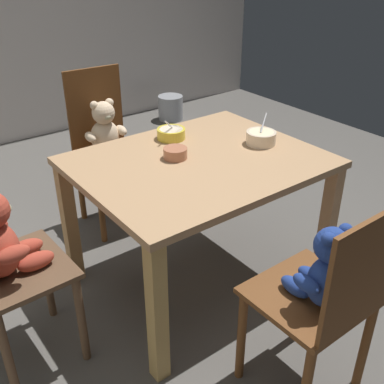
% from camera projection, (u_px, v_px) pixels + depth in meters
% --- Properties ---
extents(ground_plane, '(5.20, 5.20, 0.04)m').
position_uv_depth(ground_plane, '(198.00, 281.00, 2.52)').
color(ground_plane, '#53504B').
extents(dining_table, '(1.12, 0.90, 0.71)m').
position_uv_depth(dining_table, '(198.00, 179.00, 2.23)').
color(dining_table, tan).
rests_on(dining_table, ground_plane).
extents(teddy_chair_near_left, '(0.38, 0.42, 0.94)m').
position_uv_depth(teddy_chair_near_left, '(1.00, 252.00, 1.77)').
color(teddy_chair_near_left, brown).
rests_on(teddy_chair_near_left, ground_plane).
extents(teddy_chair_near_front, '(0.41, 0.39, 0.89)m').
position_uv_depth(teddy_chair_near_front, '(325.00, 286.00, 1.64)').
color(teddy_chair_near_front, brown).
rests_on(teddy_chair_near_front, ground_plane).
extents(teddy_chair_far_center, '(0.40, 0.40, 0.95)m').
position_uv_depth(teddy_chair_far_center, '(106.00, 140.00, 2.79)').
color(teddy_chair_far_center, brown).
rests_on(teddy_chair_far_center, ground_plane).
extents(porridge_bowl_cream_near_right, '(0.15, 0.15, 0.14)m').
position_uv_depth(porridge_bowl_cream_near_right, '(261.00, 137.00, 2.32)').
color(porridge_bowl_cream_near_right, beige).
rests_on(porridge_bowl_cream_near_right, dining_table).
extents(porridge_bowl_terracotta_center, '(0.11, 0.11, 0.05)m').
position_uv_depth(porridge_bowl_terracotta_center, '(175.00, 153.00, 2.17)').
color(porridge_bowl_terracotta_center, '#B26C4C').
rests_on(porridge_bowl_terracotta_center, dining_table).
extents(porridge_bowl_yellow_far_center, '(0.15, 0.15, 0.13)m').
position_uv_depth(porridge_bowl_yellow_far_center, '(171.00, 133.00, 2.38)').
color(porridge_bowl_yellow_far_center, gold).
rests_on(porridge_bowl_yellow_far_center, dining_table).
extents(metal_pail, '(0.25, 0.25, 0.24)m').
position_uv_depth(metal_pail, '(171.00, 108.00, 4.66)').
color(metal_pail, '#93969B').
rests_on(metal_pail, ground_plane).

